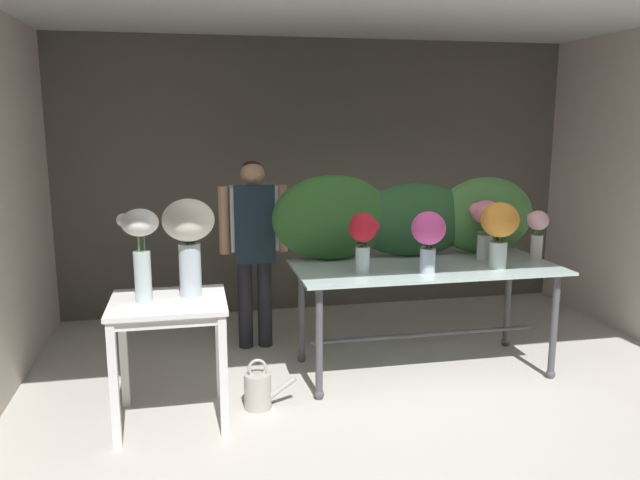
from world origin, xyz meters
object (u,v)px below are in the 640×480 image
side_table_white (169,317)px  vase_cream_lisianthus_tall (189,233)px  vase_white_roses_tall (140,243)px  vase_blush_carnations (537,231)px  vase_sunset_tulips (499,226)px  florist (254,235)px  display_table_glass (425,281)px  watering_can (259,390)px  vase_fuchsia_lilies (428,235)px  vase_rosy_roses (486,221)px  vase_crimson_snapdragons (363,236)px

side_table_white → vase_cream_lisianthus_tall: vase_cream_lisianthus_tall is taller
vase_cream_lisianthus_tall → vase_white_roses_tall: bearing=-167.8°
side_table_white → vase_blush_carnations: size_ratio=2.06×
vase_sunset_tulips → florist: bearing=151.0°
display_table_glass → vase_blush_carnations: size_ratio=5.06×
display_table_glass → side_table_white: 1.91m
vase_white_roses_tall → vase_blush_carnations: bearing=8.7°
florist → watering_can: florist is taller
vase_sunset_tulips → vase_cream_lisianthus_tall: size_ratio=0.78×
vase_fuchsia_lilies → watering_can: size_ratio=1.25×
vase_fuchsia_lilies → florist: bearing=138.9°
vase_cream_lisianthus_tall → watering_can: vase_cream_lisianthus_tall is taller
side_table_white → watering_can: size_ratio=2.26×
display_table_glass → side_table_white: bearing=-166.1°
vase_white_roses_tall → vase_cream_lisianthus_tall: 0.30m
watering_can → vase_white_roses_tall: bearing=-175.1°
vase_sunset_tulips → watering_can: 2.06m
florist → vase_rosy_roses: florist is taller
display_table_glass → vase_fuchsia_lilies: (-0.07, -0.22, 0.40)m
side_table_white → vase_blush_carnations: vase_blush_carnations is taller
watering_can → side_table_white: bearing=-173.7°
display_table_glass → vase_cream_lisianthus_tall: vase_cream_lisianthus_tall is taller
vase_sunset_tulips → vase_crimson_snapdragons: vase_sunset_tulips is taller
vase_fuchsia_lilies → vase_blush_carnations: size_ratio=1.14×
vase_rosy_roses → vase_fuchsia_lilies: (-0.59, -0.32, -0.02)m
side_table_white → florist: size_ratio=0.51×
side_table_white → vase_rosy_roses: bearing=13.3°
side_table_white → vase_fuchsia_lilies: vase_fuchsia_lilies is taller
vase_white_roses_tall → display_table_glass: bearing=12.9°
vase_cream_lisianthus_tall → watering_can: bearing=-0.4°
watering_can → vase_crimson_snapdragons: bearing=18.9°
florist → vase_sunset_tulips: bearing=-29.0°
vase_white_roses_tall → watering_can: size_ratio=1.62×
vase_rosy_roses → display_table_glass: bearing=-169.0°
side_table_white → vase_crimson_snapdragons: (1.33, 0.33, 0.40)m
florist → vase_white_roses_tall: (-0.80, -1.22, 0.20)m
vase_sunset_tulips → vase_cream_lisianthus_tall: (-2.20, -0.22, 0.07)m
display_table_glass → vase_rosy_roses: vase_rosy_roses is taller
vase_cream_lisianthus_tall → vase_sunset_tulips: bearing=5.7°
vase_white_roses_tall → vase_cream_lisianthus_tall: size_ratio=0.93×
florist → vase_blush_carnations: 2.23m
vase_rosy_roses → vase_fuchsia_lilies: 0.67m
vase_blush_carnations → side_table_white: bearing=-170.8°
vase_rosy_roses → watering_can: vase_rosy_roses is taller
florist → vase_fuchsia_lilies: 1.50m
display_table_glass → vase_white_roses_tall: vase_white_roses_tall is taller
side_table_white → vase_cream_lisianthus_tall: size_ratio=1.29×
side_table_white → vase_rosy_roses: 2.47m
display_table_glass → vase_rosy_roses: bearing=11.0°
vase_rosy_roses → watering_can: bearing=-164.6°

